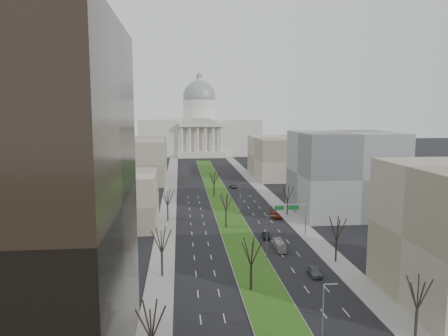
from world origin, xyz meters
TOP-DOWN VIEW (x-y plane):
  - ground at (0.00, 120.00)m, footprint 600.00×600.00m
  - median at (0.00, 118.99)m, footprint 8.00×222.03m
  - sidewalk_left at (-17.50, 95.00)m, footprint 5.00×330.00m
  - sidewalk_right at (17.50, 95.00)m, footprint 5.00×330.00m
  - capitol at (0.00, 269.59)m, footprint 80.00×46.00m
  - building_beige_left at (-33.00, 85.00)m, footprint 26.00×22.00m
  - building_grey_right at (34.00, 92.00)m, footprint 28.00×26.00m
  - building_far_left at (-35.00, 160.00)m, footprint 30.00×40.00m
  - building_far_right at (35.00, 165.00)m, footprint 30.00×40.00m
  - tree_left_near at (-17.20, 18.00)m, footprint 5.10×5.10m
  - tree_left_mid at (-17.20, 48.00)m, footprint 5.40×5.40m
  - tree_left_far at (-17.20, 88.00)m, footprint 5.28×5.28m
  - tree_right_near at (17.20, 22.00)m, footprint 5.16×5.16m
  - tree_right_mid at (17.20, 52.00)m, footprint 5.52×5.52m
  - tree_right_far at (17.20, 92.00)m, footprint 5.04×5.04m
  - tree_median_a at (-2.00, 40.00)m, footprint 5.40×5.40m
  - tree_median_b at (-2.00, 80.00)m, footprint 5.40×5.40m
  - tree_median_c at (-2.00, 120.00)m, footprint 5.40×5.40m
  - streetlamp_median_a at (3.76, 20.00)m, footprint 1.90×0.20m
  - streetlamp_median_b at (3.76, 55.00)m, footprint 1.90×0.20m
  - streetlamp_median_c at (3.76, 95.00)m, footprint 1.90×0.20m
  - mast_arm_signs at (13.49, 70.03)m, footprint 9.12×0.24m
  - car_grey_near at (10.77, 45.37)m, footprint 2.12×4.93m
  - car_black at (6.45, 69.63)m, footprint 1.94×4.55m
  - car_red at (13.02, 88.86)m, footprint 2.75×5.70m
  - car_grey_far at (7.09, 137.67)m, footprint 2.95×5.20m
  - box_van at (7.78, 61.03)m, footprint 1.99×7.32m

SIDE VIEW (x-z plane):
  - ground at x=0.00m, z-range 0.00..0.00m
  - sidewalk_left at x=-17.50m, z-range 0.00..0.15m
  - sidewalk_right at x=17.50m, z-range 0.00..0.15m
  - median at x=0.00m, z-range 0.00..0.20m
  - car_grey_far at x=7.09m, z-range 0.00..1.37m
  - car_black at x=6.45m, z-range 0.00..1.46m
  - car_red at x=13.02m, z-range 0.00..1.60m
  - car_grey_near at x=10.77m, z-range 0.00..1.66m
  - box_van at x=7.78m, z-range 0.00..2.02m
  - streetlamp_median_a at x=3.76m, z-range 0.23..9.39m
  - streetlamp_median_b at x=3.76m, z-range 0.23..9.39m
  - streetlamp_median_c at x=3.76m, z-range 0.23..9.39m
  - mast_arm_signs at x=13.49m, z-range 2.06..10.15m
  - tree_right_far at x=17.20m, z-range 1.99..11.07m
  - tree_left_near at x=-17.20m, z-range 2.02..11.20m
  - tree_right_near at x=17.20m, z-range 2.04..11.33m
  - tree_left_far at x=-17.20m, z-range 2.09..11.59m
  - tree_left_mid at x=-17.20m, z-range 2.14..11.86m
  - tree_median_a at x=-2.00m, z-range 2.14..11.86m
  - tree_median_b at x=-2.00m, z-range 2.14..11.86m
  - tree_median_c at x=-2.00m, z-range 2.14..11.86m
  - building_beige_left at x=-33.00m, z-range 0.00..14.00m
  - tree_right_mid at x=17.20m, z-range 2.19..12.12m
  - building_far_left at x=-35.00m, z-range 0.00..18.00m
  - building_far_right at x=35.00m, z-range 0.00..18.00m
  - building_grey_right at x=34.00m, z-range 0.00..24.00m
  - capitol at x=0.00m, z-range -11.19..43.81m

